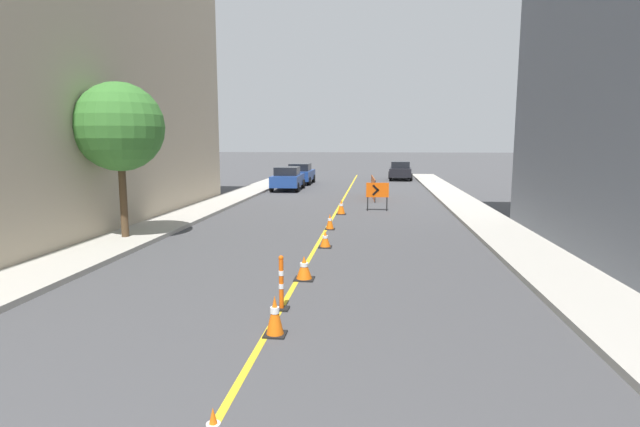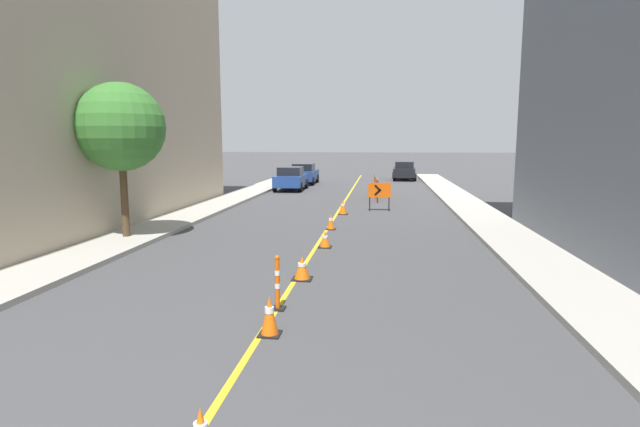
% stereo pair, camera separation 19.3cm
% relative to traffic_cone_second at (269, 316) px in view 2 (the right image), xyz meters
% --- Properties ---
extents(lane_stripe, '(0.12, 48.47, 0.01)m').
position_rel_traffic_cone_second_xyz_m(lane_stripe, '(-0.16, 17.08, -0.34)').
color(lane_stripe, gold).
rests_on(lane_stripe, ground_plane).
extents(sidewalk_left, '(2.05, 48.47, 0.15)m').
position_rel_traffic_cone_second_xyz_m(sidewalk_left, '(-6.52, 17.08, -0.28)').
color(sidewalk_left, '#ADA89E').
rests_on(sidewalk_left, ground_plane).
extents(sidewalk_right, '(2.05, 48.47, 0.15)m').
position_rel_traffic_cone_second_xyz_m(sidewalk_right, '(6.20, 17.08, -0.28)').
color(sidewalk_right, '#ADA89E').
rests_on(sidewalk_right, ground_plane).
extents(building_facade_left, '(6.00, 22.70, 13.73)m').
position_rel_traffic_cone_second_xyz_m(building_facade_left, '(-10.55, 9.45, 6.52)').
color(building_facade_left, tan).
rests_on(building_facade_left, ground_plane).
extents(traffic_cone_second, '(0.38, 0.38, 0.71)m').
position_rel_traffic_cone_second_xyz_m(traffic_cone_second, '(0.00, 0.00, 0.00)').
color(traffic_cone_second, black).
rests_on(traffic_cone_second, ground_plane).
extents(traffic_cone_third, '(0.47, 0.47, 0.58)m').
position_rel_traffic_cone_second_xyz_m(traffic_cone_third, '(0.00, 3.51, -0.07)').
color(traffic_cone_third, black).
rests_on(traffic_cone_third, ground_plane).
extents(traffic_cone_fourth, '(0.41, 0.41, 0.52)m').
position_rel_traffic_cone_second_xyz_m(traffic_cone_fourth, '(0.13, 7.23, -0.09)').
color(traffic_cone_fourth, black).
rests_on(traffic_cone_fourth, ground_plane).
extents(traffic_cone_fifth, '(0.37, 0.37, 0.60)m').
position_rel_traffic_cone_second_xyz_m(traffic_cone_fifth, '(-0.02, 10.46, -0.06)').
color(traffic_cone_fifth, black).
rests_on(traffic_cone_fifth, ground_plane).
extents(traffic_cone_farthest, '(0.44, 0.44, 0.69)m').
position_rel_traffic_cone_second_xyz_m(traffic_cone_farthest, '(0.14, 14.44, -0.01)').
color(traffic_cone_farthest, black).
rests_on(traffic_cone_farthest, ground_plane).
extents(delineator_post_front, '(0.29, 0.29, 1.10)m').
position_rel_traffic_cone_second_xyz_m(delineator_post_front, '(-0.14, 1.31, 0.12)').
color(delineator_post_front, black).
rests_on(delineator_post_front, ground_plane).
extents(arrow_barricade_primary, '(1.08, 0.11, 1.35)m').
position_rel_traffic_cone_second_xyz_m(arrow_barricade_primary, '(1.77, 15.73, 0.60)').
color(arrow_barricade_primary, '#EF560C').
rests_on(arrow_barricade_primary, ground_plane).
extents(safety_mesh_fence, '(0.29, 4.45, 1.22)m').
position_rel_traffic_cone_second_xyz_m(safety_mesh_fence, '(1.54, 21.07, 0.26)').
color(safety_mesh_fence, '#EF560C').
rests_on(safety_mesh_fence, ground_plane).
extents(parked_car_curb_near, '(1.95, 4.34, 1.59)m').
position_rel_traffic_cone_second_xyz_m(parked_car_curb_near, '(-4.27, 25.36, 0.45)').
color(parked_car_curb_near, navy).
rests_on(parked_car_curb_near, ground_plane).
extents(parked_car_curb_mid, '(1.93, 4.30, 1.59)m').
position_rel_traffic_cone_second_xyz_m(parked_car_curb_mid, '(-4.17, 30.46, 0.45)').
color(parked_car_curb_mid, navy).
rests_on(parked_car_curb_mid, ground_plane).
extents(parked_car_curb_far, '(1.99, 4.38, 1.59)m').
position_rel_traffic_cone_second_xyz_m(parked_car_curb_far, '(3.77, 35.51, 0.45)').
color(parked_car_curb_far, black).
rests_on(parked_car_curb_far, ground_plane).
extents(street_tree_left_near, '(2.88, 2.88, 5.06)m').
position_rel_traffic_cone_second_xyz_m(street_tree_left_near, '(-6.62, 7.53, 3.40)').
color(street_tree_left_near, '#4C3823').
rests_on(street_tree_left_near, sidewalk_left).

